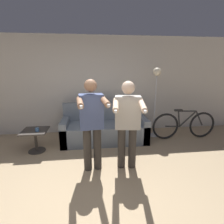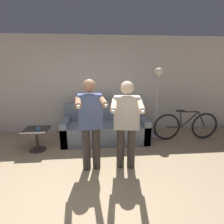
{
  "view_description": "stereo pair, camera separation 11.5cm",
  "coord_description": "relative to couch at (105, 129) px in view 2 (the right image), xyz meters",
  "views": [
    {
      "loc": [
        0.17,
        -2.07,
        1.81
      ],
      "look_at": [
        0.59,
        1.39,
        0.9
      ],
      "focal_mm": 28.0,
      "sensor_mm": 36.0,
      "label": 1
    },
    {
      "loc": [
        0.29,
        -2.08,
        1.81
      ],
      "look_at": [
        0.59,
        1.39,
        0.9
      ],
      "focal_mm": 28.0,
      "sensor_mm": 36.0,
      "label": 2
    }
  ],
  "objects": [
    {
      "name": "person_right",
      "position": [
        0.31,
        -1.29,
        0.62
      ],
      "size": [
        0.57,
        0.72,
        1.58
      ],
      "rotation": [
        0.0,
        0.0,
        -0.14
      ],
      "color": "#38332D",
      "rests_on": "ground_plane"
    },
    {
      "name": "wall_back",
      "position": [
        -0.48,
        0.71,
        1.01
      ],
      "size": [
        10.0,
        0.05,
        2.6
      ],
      "color": "beige",
      "rests_on": "ground_plane"
    },
    {
      "name": "floor_lamp",
      "position": [
        1.33,
        0.14,
        1.07
      ],
      "size": [
        0.28,
        0.28,
        1.79
      ],
      "color": "#B2B2B7",
      "rests_on": "ground_plane"
    },
    {
      "name": "side_table",
      "position": [
        -1.53,
        -0.43,
        0.06
      ],
      "size": [
        0.52,
        0.52,
        0.49
      ],
      "color": "#38332D",
      "rests_on": "ground_plane"
    },
    {
      "name": "cat",
      "position": [
        -0.23,
        0.32,
        0.69
      ],
      "size": [
        0.48,
        0.13,
        0.17
      ],
      "color": "silver",
      "rests_on": "couch"
    },
    {
      "name": "person_left",
      "position": [
        -0.31,
        -1.29,
        0.63
      ],
      "size": [
        0.51,
        0.71,
        1.62
      ],
      "rotation": [
        0.0,
        0.0,
        0.1
      ],
      "color": "#38332D",
      "rests_on": "ground_plane"
    },
    {
      "name": "couch",
      "position": [
        0.0,
        0.0,
        0.0
      ],
      "size": [
        2.06,
        0.87,
        0.91
      ],
      "color": "slate",
      "rests_on": "ground_plane"
    },
    {
      "name": "cup",
      "position": [
        -1.46,
        -0.5,
        0.23
      ],
      "size": [
        0.08,
        0.08,
        0.08
      ],
      "color": "#3D6693",
      "rests_on": "side_table"
    },
    {
      "name": "ground_plane",
      "position": [
        -0.48,
        -2.05,
        -0.29
      ],
      "size": [
        16.0,
        16.0,
        0.0
      ],
      "primitive_type": "plane",
      "color": "tan"
    },
    {
      "name": "bicycle",
      "position": [
        2.03,
        -0.13,
        0.07
      ],
      "size": [
        1.67,
        0.07,
        0.77
      ],
      "color": "black",
      "rests_on": "ground_plane"
    }
  ]
}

